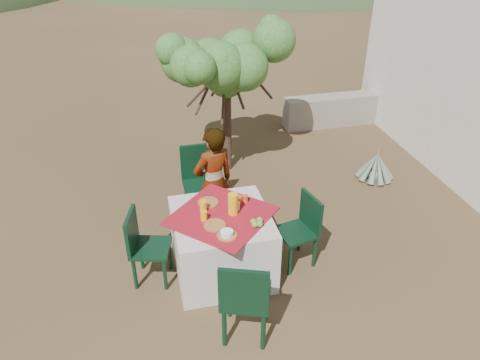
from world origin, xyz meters
The scene contains 21 objects.
ground centered at (0.00, 0.00, 0.00)m, with size 160.00×160.00×0.00m, color #3E2D1C.
table centered at (0.44, -0.02, 0.38)m, with size 1.30×1.30×0.76m.
chair_far centered at (0.39, 1.13, 0.54)m, with size 0.45×0.45×0.97m.
chair_near centered at (0.45, -1.00, 0.53)m, with size 0.57×0.57×0.96m.
chair_left centered at (-0.40, 0.05, 0.48)m, with size 0.49×0.49×0.86m.
chair_right centered at (1.34, -0.05, 0.47)m, with size 0.47×0.47×0.85m.
person centered at (0.49, 0.71, 0.72)m, with size 0.52×0.34×1.43m, color #8C6651.
shrub_tree centered at (1.05, 2.31, 1.56)m, with size 1.68×1.65×1.97m.
agave centered at (3.06, 1.43, 0.20)m, with size 0.55×0.56×0.59m.
stone_wall centered at (3.60, 3.40, 0.28)m, with size 2.60×0.35×0.55m, color gray.
plate_far centered at (0.34, 0.24, 0.77)m, with size 0.23×0.23×0.01m, color brown.
plate_near centered at (0.33, -0.18, 0.77)m, with size 0.23×0.23×0.01m, color brown.
glass_far centered at (0.27, 0.10, 0.82)m, with size 0.08×0.08×0.12m, color #FFB710.
glass_near centered at (0.24, -0.06, 0.82)m, with size 0.07×0.07×0.11m, color #FFB710.
juice_pitcher centered at (0.56, -0.01, 0.88)m, with size 0.11×0.11×0.24m, color #FFB710.
bowl_plate centered at (0.42, -0.37, 0.77)m, with size 0.21×0.21×0.01m, color brown.
white_bowl centered at (0.42, -0.37, 0.80)m, with size 0.13×0.13×0.05m, color white.
jar_left centered at (0.68, 0.16, 0.81)m, with size 0.05×0.05×0.09m, color #D35525.
jar_right centered at (0.74, 0.16, 0.81)m, with size 0.06×0.06×0.09m, color #D35525.
napkin_holder centered at (0.61, 0.04, 0.81)m, with size 0.08×0.04×0.10m, color white.
fruit_cluster centered at (0.75, -0.27, 0.80)m, with size 0.14×0.13×0.07m.
Camera 1 is at (-0.31, -3.95, 3.63)m, focal length 35.00 mm.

